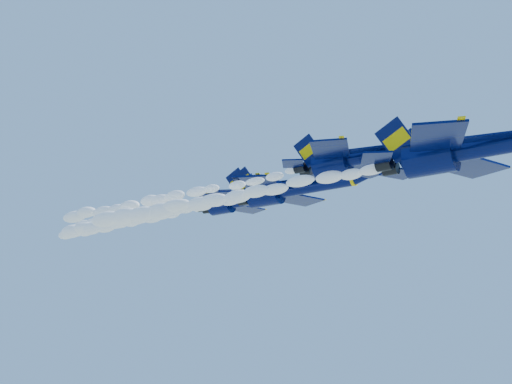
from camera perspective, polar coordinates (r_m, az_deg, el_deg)
The scene contains 10 objects.
jet_lead at distance 52.12m, azimuth 19.11°, elevation 3.75°, with size 18.45×15.13×6.85m.
smoke_trail_jet_lead at distance 62.03m, azimuth -3.14°, elevation -0.57°, with size 33.09×1.91×1.72m, color white.
jet_second at distance 58.95m, azimuth 9.47°, elevation 3.13°, with size 15.47×12.69×5.75m.
smoke_trail_jet_second at distance 70.85m, azimuth -7.85°, elevation -0.48°, with size 33.09×1.60×1.44m, color white.
jet_third at distance 79.05m, azimuth 3.26°, elevation 0.28°, with size 19.44×15.95×7.23m.
smoke_trail_jet_third at distance 93.44m, azimuth -10.05°, elevation -2.27°, with size 33.09×2.01×1.81m, color white.
jet_fourth at distance 84.23m, azimuth 2.25°, elevation 0.38°, with size 18.82×15.44×6.99m.
smoke_trail_jet_fourth at distance 98.62m, azimuth -10.08°, elevation -2.03°, with size 33.09×1.95×1.75m, color white.
jet_fifth at distance 96.53m, azimuth -1.44°, elevation -0.90°, with size 16.94×13.89×6.29m.
smoke_trail_jet_fifth at distance 111.33m, azimuth -11.57°, elevation -2.79°, with size 33.09×1.75×1.58m, color white.
Camera 1 is at (31.46, -58.57, 131.63)m, focal length 45.00 mm.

